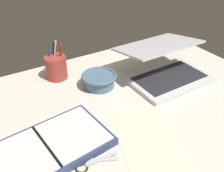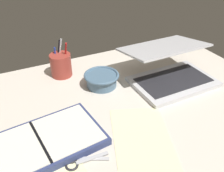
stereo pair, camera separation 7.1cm
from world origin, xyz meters
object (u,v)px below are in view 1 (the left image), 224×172
object	(u,v)px
pen_cup	(56,67)
planner	(47,148)
laptop	(165,67)
bowl	(99,80)
scissors	(86,163)

from	to	relation	value
pen_cup	planner	world-z (taller)	pen_cup
pen_cup	planner	bearing A→B (deg)	-114.98
laptop	planner	xyz separation A→B (cm)	(-59.31, -14.83, -3.94)
bowl	pen_cup	world-z (taller)	pen_cup
planner	pen_cup	bearing A→B (deg)	58.57
laptop	scissors	xyz separation A→B (cm)	(-51.31, -25.13, -4.95)
bowl	scissors	world-z (taller)	bowl
bowl	planner	bearing A→B (deg)	-142.76
bowl	planner	distance (cm)	39.07
bowl	pen_cup	xyz separation A→B (cm)	(-12.65, 15.92, 2.10)
planner	laptop	bearing A→B (deg)	7.59
pen_cup	bowl	bearing A→B (deg)	-51.52
laptop	planner	world-z (taller)	laptop
laptop	bowl	distance (cm)	29.65
planner	bowl	bearing A→B (deg)	30.79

